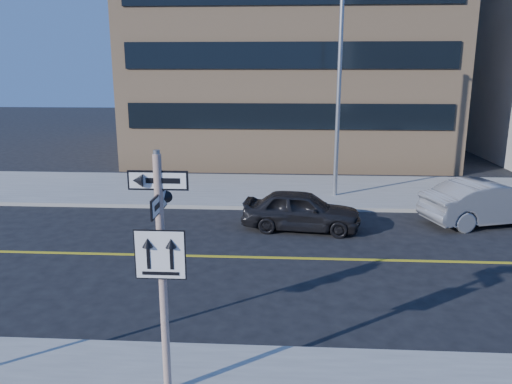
# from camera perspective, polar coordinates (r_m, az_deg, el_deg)

# --- Properties ---
(ground) EXTENTS (120.00, 120.00, 0.00)m
(ground) POSITION_cam_1_polar(r_m,az_deg,el_deg) (11.22, -6.96, -14.79)
(ground) COLOR black
(ground) RESTS_ON ground
(sign_pole) EXTENTS (0.92, 0.92, 4.06)m
(sign_pole) POSITION_cam_1_polar(r_m,az_deg,el_deg) (7.96, -10.73, -7.98)
(sign_pole) COLOR silver
(sign_pole) RESTS_ON near_sidewalk
(parked_car_a) EXTENTS (2.08, 4.16, 1.36)m
(parked_car_a) POSITION_cam_1_polar(r_m,az_deg,el_deg) (17.05, 5.20, -2.08)
(parked_car_a) COLOR black
(parked_car_a) RESTS_ON ground
(parked_car_b) EXTENTS (2.95, 5.01, 1.56)m
(parked_car_b) POSITION_cam_1_polar(r_m,az_deg,el_deg) (19.41, 25.12, -1.08)
(parked_car_b) COLOR gray
(parked_car_b) RESTS_ON ground
(streetlight_a) EXTENTS (0.55, 2.25, 8.00)m
(streetlight_a) POSITION_cam_1_polar(r_m,az_deg,el_deg) (20.53, 9.54, 12.04)
(streetlight_a) COLOR gray
(streetlight_a) RESTS_ON far_sidewalk
(building_brick) EXTENTS (18.00, 18.00, 18.00)m
(building_brick) POSITION_cam_1_polar(r_m,az_deg,el_deg) (34.85, 3.84, 19.90)
(building_brick) COLOR tan
(building_brick) RESTS_ON ground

